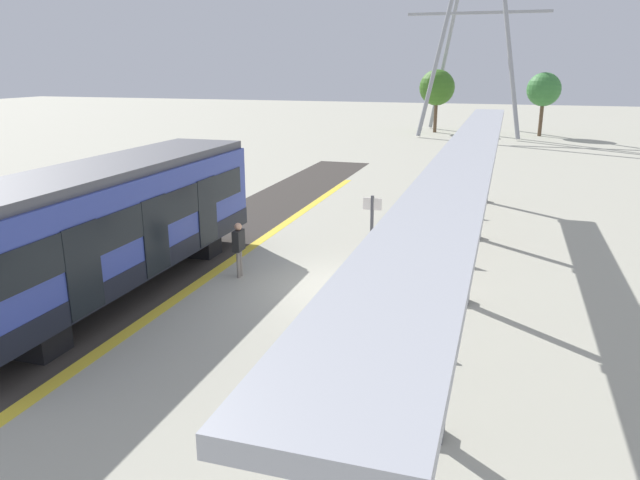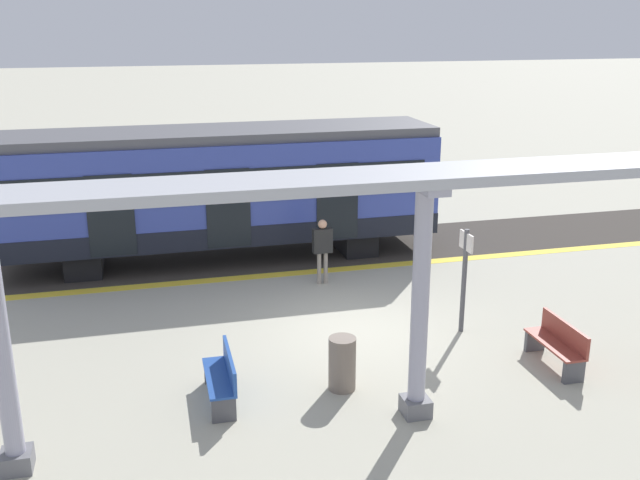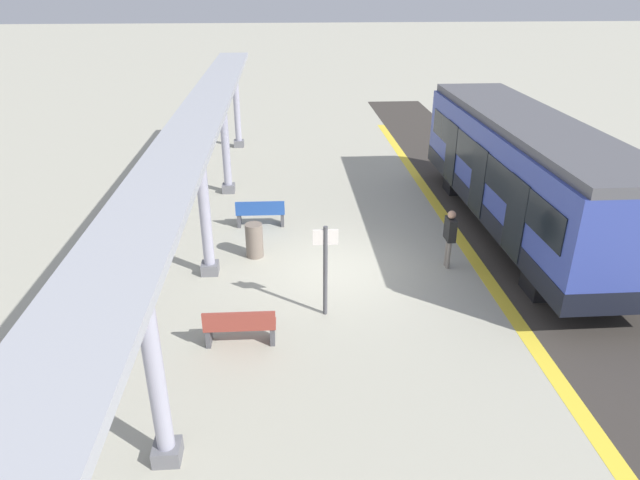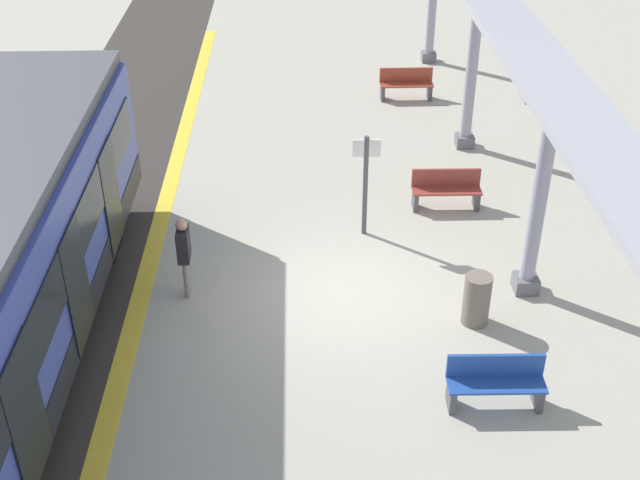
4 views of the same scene
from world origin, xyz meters
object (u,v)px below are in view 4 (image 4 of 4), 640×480
at_px(canopy_pillar_third, 539,197).
at_px(canopy_pillar_fourth, 472,71).
at_px(trash_bin, 477,299).
at_px(platform_info_sign, 366,176).
at_px(bench_far_end, 495,381).
at_px(bench_mid_platform, 446,189).
at_px(passenger_waiting_near_edge, 184,249).
at_px(bench_near_end, 406,83).

bearing_deg(canopy_pillar_third, canopy_pillar_fourth, 90.00).
distance_m(canopy_pillar_third, trash_bin, 2.10).
relative_size(canopy_pillar_third, canopy_pillar_fourth, 1.00).
xyz_separation_m(trash_bin, platform_info_sign, (-1.72, 3.07, 0.85)).
distance_m(bench_far_end, trash_bin, 2.06).
bearing_deg(bench_mid_platform, passenger_waiting_near_edge, -149.28).
distance_m(bench_near_end, bench_far_end, 12.46).
height_order(trash_bin, platform_info_sign, platform_info_sign).
xyz_separation_m(canopy_pillar_third, bench_mid_platform, (-0.99, 3.20, -1.54)).
bearing_deg(bench_far_end, canopy_pillar_fourth, 82.35).
bearing_deg(canopy_pillar_fourth, canopy_pillar_third, -90.00).
xyz_separation_m(canopy_pillar_third, passenger_waiting_near_edge, (-6.29, 0.06, -0.97)).
xyz_separation_m(bench_near_end, trash_bin, (-0.03, -10.40, 0.04)).
height_order(canopy_pillar_fourth, passenger_waiting_near_edge, canopy_pillar_fourth).
height_order(canopy_pillar_third, bench_near_end, canopy_pillar_third).
bearing_deg(bench_far_end, bench_near_end, 89.34).
distance_m(platform_info_sign, passenger_waiting_near_edge, 4.03).
distance_m(canopy_pillar_third, bench_far_end, 3.58).
relative_size(bench_near_end, trash_bin, 1.56).
bearing_deg(bench_far_end, bench_mid_platform, 87.65).
distance_m(canopy_pillar_third, platform_info_sign, 3.63).
height_order(platform_info_sign, passenger_waiting_near_edge, platform_info_sign).
height_order(trash_bin, passenger_waiting_near_edge, passenger_waiting_near_edge).
height_order(bench_near_end, bench_far_end, same).
bearing_deg(trash_bin, bench_mid_platform, 87.99).
bearing_deg(canopy_pillar_third, trash_bin, -140.69).
bearing_deg(passenger_waiting_near_edge, trash_bin, -10.81).
bearing_deg(bench_far_end, platform_info_sign, 107.47).
bearing_deg(bench_mid_platform, platform_info_sign, -150.36).
relative_size(canopy_pillar_fourth, platform_info_sign, 1.78).
distance_m(canopy_pillar_fourth, passenger_waiting_near_edge, 8.89).
bearing_deg(bench_near_end, canopy_pillar_third, -83.38).
bearing_deg(trash_bin, platform_info_sign, 119.31).
height_order(canopy_pillar_third, passenger_waiting_near_edge, canopy_pillar_third).
xyz_separation_m(canopy_pillar_fourth, trash_bin, (-1.13, -7.19, -1.50)).
distance_m(canopy_pillar_fourth, bench_mid_platform, 3.57).
bearing_deg(canopy_pillar_third, bench_near_end, 96.62).
relative_size(canopy_pillar_fourth, bench_near_end, 2.60).
bearing_deg(platform_info_sign, bench_near_end, 76.52).
distance_m(bench_near_end, bench_mid_platform, 6.27).
bearing_deg(platform_info_sign, trash_bin, -60.69).
relative_size(canopy_pillar_fourth, bench_mid_platform, 2.60).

